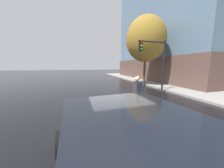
{
  "coord_description": "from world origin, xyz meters",
  "views": [
    {
      "loc": [
        -1.71,
        -4.91,
        2.18
      ],
      "look_at": [
        0.61,
        2.88,
        0.89
      ],
      "focal_mm": 18.49,
      "sensor_mm": 36.0,
      "label": 1
    }
  ],
  "objects_px": {
    "cyclist": "(136,94)",
    "fire_hydrant": "(139,78)",
    "sedan_near": "(132,168)",
    "traffic_light_near": "(155,57)",
    "street_tree_near": "(146,39)"
  },
  "relations": [
    {
      "from": "sedan_near",
      "to": "cyclist",
      "type": "xyz_separation_m",
      "value": [
        1.94,
        3.52,
        0.02
      ]
    },
    {
      "from": "street_tree_near",
      "to": "traffic_light_near",
      "type": "bearing_deg",
      "value": -108.45
    },
    {
      "from": "traffic_light_near",
      "to": "street_tree_near",
      "type": "relative_size",
      "value": 0.58
    },
    {
      "from": "sedan_near",
      "to": "traffic_light_near",
      "type": "relative_size",
      "value": 1.12
    },
    {
      "from": "sedan_near",
      "to": "fire_hydrant",
      "type": "xyz_separation_m",
      "value": [
        7.21,
        12.51,
        -0.29
      ]
    },
    {
      "from": "sedan_near",
      "to": "street_tree_near",
      "type": "height_order",
      "value": "street_tree_near"
    },
    {
      "from": "fire_hydrant",
      "to": "street_tree_near",
      "type": "bearing_deg",
      "value": -107.94
    },
    {
      "from": "cyclist",
      "to": "fire_hydrant",
      "type": "bearing_deg",
      "value": 59.64
    },
    {
      "from": "cyclist",
      "to": "traffic_light_near",
      "type": "bearing_deg",
      "value": 43.71
    },
    {
      "from": "traffic_light_near",
      "to": "fire_hydrant",
      "type": "bearing_deg",
      "value": 71.78
    },
    {
      "from": "fire_hydrant",
      "to": "street_tree_near",
      "type": "relative_size",
      "value": 0.11
    },
    {
      "from": "cyclist",
      "to": "street_tree_near",
      "type": "height_order",
      "value": "street_tree_near"
    },
    {
      "from": "traffic_light_near",
      "to": "fire_hydrant",
      "type": "height_order",
      "value": "traffic_light_near"
    },
    {
      "from": "cyclist",
      "to": "street_tree_near",
      "type": "distance_m",
      "value": 8.76
    },
    {
      "from": "traffic_light_near",
      "to": "sedan_near",
      "type": "bearing_deg",
      "value": -128.23
    }
  ]
}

